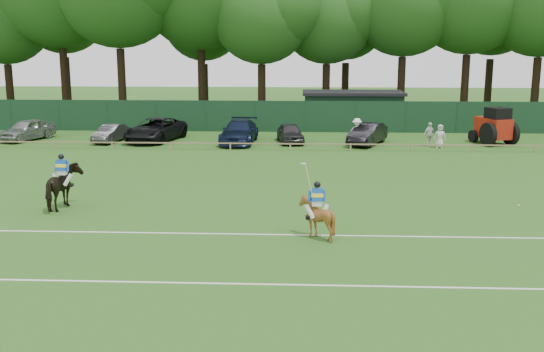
# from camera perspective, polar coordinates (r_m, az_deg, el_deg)

# --- Properties ---
(ground) EXTENTS (160.00, 160.00, 0.00)m
(ground) POSITION_cam_1_polar(r_m,az_deg,el_deg) (24.81, -1.49, -4.58)
(ground) COLOR #1E4C14
(ground) RESTS_ON ground
(horse_dark) EXTENTS (1.15, 2.29, 1.89)m
(horse_dark) POSITION_cam_1_polar(r_m,az_deg,el_deg) (28.70, -18.21, -0.97)
(horse_dark) COLOR black
(horse_dark) RESTS_ON ground
(horse_chestnut) EXTENTS (1.33, 1.47, 1.53)m
(horse_chestnut) POSITION_cam_1_polar(r_m,az_deg,el_deg) (23.31, 4.03, -3.73)
(horse_chestnut) COLOR brown
(horse_chestnut) RESTS_ON ground
(sedan_silver) EXTENTS (3.36, 4.95, 1.57)m
(sedan_silver) POSITION_cam_1_polar(r_m,az_deg,el_deg) (50.10, -21.12, 3.91)
(sedan_silver) COLOR #939697
(sedan_silver) RESTS_ON ground
(sedan_grey) EXTENTS (1.88, 3.97, 1.26)m
(sedan_grey) POSITION_cam_1_polar(r_m,az_deg,el_deg) (47.33, -14.27, 3.73)
(sedan_grey) COLOR #333335
(sedan_grey) RESTS_ON ground
(suv_black) EXTENTS (4.11, 6.44, 1.65)m
(suv_black) POSITION_cam_1_polar(r_m,az_deg,el_deg) (47.11, -10.40, 4.11)
(suv_black) COLOR black
(suv_black) RESTS_ON ground
(sedan_navy) EXTENTS (2.58, 5.71, 1.62)m
(sedan_navy) POSITION_cam_1_polar(r_m,az_deg,el_deg) (45.38, -2.96, 3.97)
(sedan_navy) COLOR black
(sedan_navy) RESTS_ON ground
(hatch_grey) EXTENTS (2.24, 4.26, 1.38)m
(hatch_grey) POSITION_cam_1_polar(r_m,az_deg,el_deg) (45.57, 1.64, 3.87)
(hatch_grey) COLOR #2C2C2E
(hatch_grey) RESTS_ON ground
(estate_black) EXTENTS (3.31, 4.81, 1.50)m
(estate_black) POSITION_cam_1_polar(r_m,az_deg,el_deg) (45.21, 8.54, 3.75)
(estate_black) COLOR black
(estate_black) RESTS_ON ground
(spectator_left) EXTENTS (1.33, 0.93, 1.88)m
(spectator_left) POSITION_cam_1_polar(r_m,az_deg,el_deg) (44.87, 7.61, 3.96)
(spectator_left) COLOR white
(spectator_left) RESTS_ON ground
(spectator_mid) EXTENTS (1.05, 0.85, 1.66)m
(spectator_mid) POSITION_cam_1_polar(r_m,az_deg,el_deg) (45.26, 13.93, 3.65)
(spectator_mid) COLOR silver
(spectator_mid) RESTS_ON ground
(spectator_right) EXTENTS (0.83, 0.59, 1.60)m
(spectator_right) POSITION_cam_1_polar(r_m,az_deg,el_deg) (44.74, 14.82, 3.47)
(spectator_right) COLOR beige
(spectator_right) RESTS_ON ground
(rider_dark) EXTENTS (0.94, 0.39, 1.41)m
(rider_dark) POSITION_cam_1_polar(r_m,az_deg,el_deg) (28.53, -18.33, 0.62)
(rider_dark) COLOR silver
(rider_dark) RESTS_ON ground
(rider_chestnut) EXTENTS (0.94, 0.56, 2.05)m
(rider_chestnut) POSITION_cam_1_polar(r_m,az_deg,el_deg) (23.11, 4.05, -2.04)
(rider_chestnut) COLOR silver
(rider_chestnut) RESTS_ON ground
(polo_ball) EXTENTS (0.09, 0.09, 0.09)m
(polo_ball) POSITION_cam_1_polar(r_m,az_deg,el_deg) (29.83, 21.24, -2.49)
(polo_ball) COLOR silver
(polo_ball) RESTS_ON ground
(pitch_lines) EXTENTS (60.00, 5.10, 0.01)m
(pitch_lines) POSITION_cam_1_polar(r_m,az_deg,el_deg) (21.49, -2.17, -7.20)
(pitch_lines) COLOR silver
(pitch_lines) RESTS_ON ground
(pitch_rail) EXTENTS (62.10, 0.10, 0.50)m
(pitch_rail) POSITION_cam_1_polar(r_m,az_deg,el_deg) (42.29, 0.29, 2.91)
(pitch_rail) COLOR #997F5B
(pitch_rail) RESTS_ON ground
(perimeter_fence) EXTENTS (92.08, 0.08, 2.50)m
(perimeter_fence) POSITION_cam_1_polar(r_m,az_deg,el_deg) (51.09, 0.72, 5.37)
(perimeter_fence) COLOR #14351E
(perimeter_fence) RESTS_ON ground
(utility_shed) EXTENTS (8.40, 4.40, 3.04)m
(utility_shed) POSITION_cam_1_polar(r_m,az_deg,el_deg) (54.18, 7.22, 5.95)
(utility_shed) COLOR #14331E
(utility_shed) RESTS_ON ground
(tree_row) EXTENTS (96.00, 12.00, 21.00)m
(tree_row) POSITION_cam_1_polar(r_m,az_deg,el_deg) (59.15, 2.93, 5.02)
(tree_row) COLOR #26561C
(tree_row) RESTS_ON ground
(tractor) EXTENTS (2.99, 3.61, 2.61)m
(tractor) POSITION_cam_1_polar(r_m,az_deg,el_deg) (47.42, 19.32, 4.18)
(tractor) COLOR #A21E0E
(tractor) RESTS_ON ground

